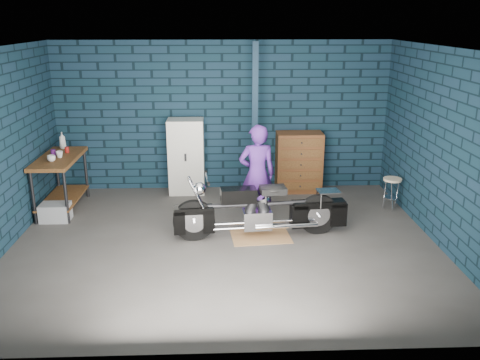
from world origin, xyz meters
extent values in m
plane|color=#44423F|center=(0.00, 0.00, 0.00)|extent=(6.00, 6.00, 0.00)
cube|color=#0F2734|center=(0.00, 2.50, 1.35)|extent=(6.00, 0.02, 2.70)
cube|color=#0F2734|center=(3.00, 0.00, 1.35)|extent=(0.02, 5.00, 2.70)
cube|color=beige|center=(0.00, 0.00, 2.70)|extent=(6.00, 5.00, 0.02)
cube|color=#122639|center=(0.55, 1.95, 1.35)|extent=(0.10, 0.10, 2.70)
cube|color=brown|center=(-2.68, 1.44, 0.46)|extent=(0.60, 1.40, 0.91)
cube|color=#986742|center=(0.53, 0.21, 0.00)|extent=(0.90, 0.71, 0.01)
imported|color=#4A207A|center=(0.51, 0.79, 0.77)|extent=(0.60, 0.43, 1.55)
cube|color=#919499|center=(-2.66, 0.94, 0.14)|extent=(0.45, 0.32, 0.28)
cube|color=silver|center=(-0.66, 2.23, 0.68)|extent=(0.63, 0.45, 1.36)
cube|color=brown|center=(1.38, 2.23, 0.55)|extent=(0.82, 0.46, 1.09)
imported|color=beige|center=(-2.70, 1.16, 0.96)|extent=(0.14, 0.14, 0.10)
imported|color=beige|center=(-2.64, 1.39, 0.96)|extent=(0.15, 0.15, 0.11)
cylinder|color=#551A68|center=(-2.77, 1.49, 0.96)|extent=(0.10, 0.10, 0.11)
cylinder|color=maroon|center=(-2.61, 1.71, 0.96)|extent=(0.08, 0.08, 0.10)
imported|color=#919499|center=(-2.76, 2.01, 1.05)|extent=(0.14, 0.14, 0.29)
camera|label=1|loc=(-0.04, -6.63, 3.07)|focal=38.00mm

